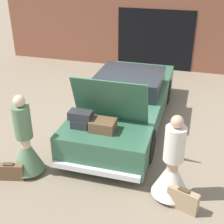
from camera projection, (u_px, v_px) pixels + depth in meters
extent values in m
plane|color=#7F705B|center=(126.00, 123.00, 8.22)|extent=(40.00, 40.00, 0.00)
cube|color=brown|center=(156.00, 31.00, 11.43)|extent=(12.00, 0.12, 2.80)
cube|color=black|center=(155.00, 40.00, 11.51)|extent=(2.80, 0.02, 2.20)
cube|color=#336047|center=(126.00, 105.00, 7.99)|extent=(1.84, 4.91, 0.66)
cube|color=#1E2328|center=(130.00, 81.00, 7.99)|extent=(1.62, 1.57, 0.44)
cylinder|color=black|center=(111.00, 85.00, 9.57)|extent=(0.18, 0.72, 0.72)
cylinder|color=black|center=(167.00, 91.00, 9.15)|extent=(0.18, 0.72, 0.72)
cylinder|color=black|center=(74.00, 135.00, 7.01)|extent=(0.18, 0.72, 0.72)
cylinder|color=black|center=(149.00, 146.00, 6.60)|extent=(0.18, 0.72, 0.72)
cube|color=silver|center=(96.00, 171.00, 5.97)|extent=(1.75, 0.10, 0.12)
cube|color=#336047|center=(110.00, 101.00, 6.32)|extent=(1.57, 0.35, 0.99)
cube|color=#2D2D33|center=(81.00, 123.00, 6.32)|extent=(0.36, 0.29, 0.18)
cube|color=brown|center=(103.00, 125.00, 6.20)|extent=(0.50, 0.39, 0.22)
cube|color=#2D2D33|center=(80.00, 115.00, 6.24)|extent=(0.47, 0.27, 0.17)
cylinder|color=beige|center=(27.00, 155.00, 6.21)|extent=(0.19, 0.19, 0.83)
cone|color=#567A56|center=(27.00, 153.00, 6.19)|extent=(0.64, 0.64, 0.75)
cylinder|color=#567A56|center=(22.00, 122.00, 5.86)|extent=(0.34, 0.34, 0.66)
sphere|color=beige|center=(19.00, 101.00, 5.66)|extent=(0.23, 0.23, 0.23)
cylinder|color=tan|center=(171.00, 178.00, 5.60)|extent=(0.20, 0.20, 0.81)
cone|color=silver|center=(171.00, 176.00, 5.58)|extent=(0.69, 0.69, 0.73)
cylinder|color=silver|center=(175.00, 144.00, 5.26)|extent=(0.36, 0.36, 0.64)
sphere|color=tan|center=(177.00, 122.00, 5.06)|extent=(0.22, 0.22, 0.22)
cube|color=brown|center=(10.00, 172.00, 6.13)|extent=(0.57, 0.26, 0.34)
cube|color=#4C3823|center=(8.00, 164.00, 6.04)|extent=(0.21, 0.13, 0.02)
cube|color=#9E8460|center=(183.00, 200.00, 5.39)|extent=(0.57, 0.31, 0.41)
cube|color=#4C3823|center=(184.00, 190.00, 5.29)|extent=(0.21, 0.14, 0.02)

